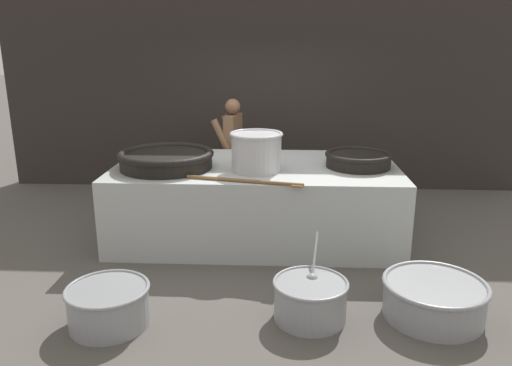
{
  "coord_description": "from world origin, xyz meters",
  "views": [
    {
      "loc": [
        0.3,
        -6.0,
        2.42
      ],
      "look_at": [
        0.0,
        0.0,
        0.7
      ],
      "focal_mm": 35.0,
      "sensor_mm": 36.0,
      "label": 1
    }
  ],
  "objects_px": {
    "giant_wok_far": "(358,159)",
    "prep_bowl_extra": "(434,297)",
    "prep_bowl_meat": "(109,304)",
    "cook": "(233,148)",
    "prep_bowl_vegetables": "(310,298)",
    "stock_pot": "(256,151)",
    "giant_wok_near": "(166,159)"
  },
  "relations": [
    {
      "from": "giant_wok_far",
      "to": "prep_bowl_meat",
      "type": "bearing_deg",
      "value": -139.0
    },
    {
      "from": "giant_wok_far",
      "to": "prep_bowl_meat",
      "type": "xyz_separation_m",
      "value": [
        -2.44,
        -2.12,
        -0.84
      ]
    },
    {
      "from": "prep_bowl_meat",
      "to": "giant_wok_far",
      "type": "bearing_deg",
      "value": 41.0
    },
    {
      "from": "giant_wok_near",
      "to": "giant_wok_far",
      "type": "distance_m",
      "value": 2.33
    },
    {
      "from": "prep_bowl_meat",
      "to": "cook",
      "type": "bearing_deg",
      "value": 77.21
    },
    {
      "from": "stock_pot",
      "to": "prep_bowl_extra",
      "type": "xyz_separation_m",
      "value": [
        1.68,
        -1.6,
        -0.99
      ]
    },
    {
      "from": "giant_wok_far",
      "to": "prep_bowl_vegetables",
      "type": "height_order",
      "value": "giant_wok_far"
    },
    {
      "from": "giant_wok_near",
      "to": "prep_bowl_meat",
      "type": "height_order",
      "value": "giant_wok_near"
    },
    {
      "from": "giant_wok_far",
      "to": "cook",
      "type": "xyz_separation_m",
      "value": [
        -1.66,
        1.31,
        -0.17
      ]
    },
    {
      "from": "stock_pot",
      "to": "prep_bowl_meat",
      "type": "relative_size",
      "value": 0.85
    },
    {
      "from": "prep_bowl_extra",
      "to": "prep_bowl_meat",
      "type": "bearing_deg",
      "value": -174.61
    },
    {
      "from": "giant_wok_far",
      "to": "prep_bowl_extra",
      "type": "bearing_deg",
      "value": -76.2
    },
    {
      "from": "stock_pot",
      "to": "prep_bowl_vegetables",
      "type": "height_order",
      "value": "stock_pot"
    },
    {
      "from": "cook",
      "to": "prep_bowl_extra",
      "type": "distance_m",
      "value": 3.86
    },
    {
      "from": "cook",
      "to": "prep_bowl_extra",
      "type": "relative_size",
      "value": 1.72
    },
    {
      "from": "giant_wok_far",
      "to": "prep_bowl_extra",
      "type": "relative_size",
      "value": 0.87
    },
    {
      "from": "stock_pot",
      "to": "prep_bowl_meat",
      "type": "xyz_separation_m",
      "value": [
        -1.21,
        -1.87,
        -0.98
      ]
    },
    {
      "from": "stock_pot",
      "to": "cook",
      "type": "height_order",
      "value": "cook"
    },
    {
      "from": "cook",
      "to": "prep_bowl_extra",
      "type": "bearing_deg",
      "value": 135.18
    },
    {
      "from": "cook",
      "to": "prep_bowl_extra",
      "type": "xyz_separation_m",
      "value": [
        2.11,
        -3.16,
        -0.68
      ]
    },
    {
      "from": "giant_wok_near",
      "to": "prep_bowl_vegetables",
      "type": "relative_size",
      "value": 1.3
    },
    {
      "from": "prep_bowl_extra",
      "to": "cook",
      "type": "bearing_deg",
      "value": 123.79
    },
    {
      "from": "stock_pot",
      "to": "cook",
      "type": "distance_m",
      "value": 1.65
    },
    {
      "from": "giant_wok_far",
      "to": "prep_bowl_extra",
      "type": "distance_m",
      "value": 2.08
    },
    {
      "from": "prep_bowl_vegetables",
      "to": "prep_bowl_extra",
      "type": "distance_m",
      "value": 1.12
    },
    {
      "from": "prep_bowl_vegetables",
      "to": "stock_pot",
      "type": "bearing_deg",
      "value": 108.58
    },
    {
      "from": "giant_wok_near",
      "to": "giant_wok_far",
      "type": "relative_size",
      "value": 1.42
    },
    {
      "from": "giant_wok_near",
      "to": "prep_bowl_vegetables",
      "type": "bearing_deg",
      "value": -46.8
    },
    {
      "from": "giant_wok_far",
      "to": "cook",
      "type": "relative_size",
      "value": 0.5
    },
    {
      "from": "cook",
      "to": "prep_bowl_vegetables",
      "type": "xyz_separation_m",
      "value": [
        1.0,
        -3.25,
        -0.67
      ]
    },
    {
      "from": "giant_wok_near",
      "to": "prep_bowl_meat",
      "type": "distance_m",
      "value": 2.13
    },
    {
      "from": "prep_bowl_extra",
      "to": "prep_bowl_vegetables",
      "type": "bearing_deg",
      "value": -175.5
    }
  ]
}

